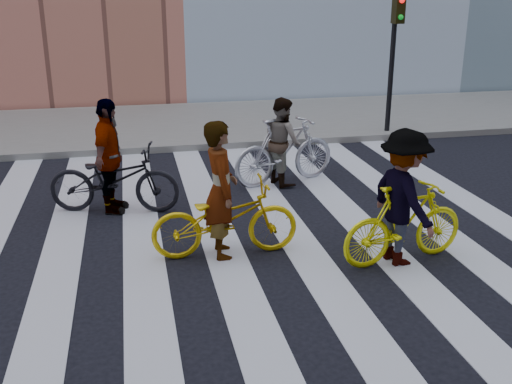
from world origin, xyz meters
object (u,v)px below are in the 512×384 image
object	(u,v)px
bike_silver_mid	(285,151)
rider_rear	(109,157)
rider_right	(403,198)
bike_yellow_left	(225,219)
rider_mid	(282,141)
traffic_signal	(395,41)
rider_left	(221,190)
bike_dark_rear	(114,179)
bike_yellow_right	(404,223)

from	to	relation	value
bike_silver_mid	rider_rear	distance (m)	3.24
bike_silver_mid	rider_right	xyz separation A→B (m)	(0.64, -3.58, 0.29)
bike_yellow_left	rider_mid	size ratio (longest dim) A/B	1.23
traffic_signal	rider_left	xyz separation A→B (m)	(-5.00, -5.79, -1.34)
rider_right	bike_dark_rear	bearing A→B (deg)	43.92
traffic_signal	rider_mid	xyz separation A→B (m)	(-3.42, -2.91, -1.48)
bike_silver_mid	rider_mid	world-z (taller)	rider_mid
bike_yellow_left	bike_yellow_right	xyz separation A→B (m)	(2.27, -0.71, 0.02)
bike_yellow_left	rider_right	distance (m)	2.36
bike_dark_rear	rider_rear	world-z (taller)	rider_rear
traffic_signal	bike_silver_mid	size ratio (longest dim) A/B	1.62
bike_dark_rear	bike_silver_mid	bearing A→B (deg)	-60.61
bike_silver_mid	rider_left	size ratio (longest dim) A/B	1.10
bike_yellow_left	bike_silver_mid	world-z (taller)	bike_silver_mid
rider_mid	bike_silver_mid	bearing A→B (deg)	-106.14
rider_right	rider_rear	size ratio (longest dim) A/B	0.97
bike_yellow_left	rider_mid	xyz separation A→B (m)	(1.53, 2.87, 0.28)
bike_silver_mid	rider_rear	world-z (taller)	rider_rear
bike_dark_rear	rider_mid	size ratio (longest dim) A/B	1.31
traffic_signal	rider_left	bearing A→B (deg)	-130.79
rider_rear	rider_right	bearing A→B (deg)	-112.40
bike_yellow_left	rider_left	size ratio (longest dim) A/B	1.06
bike_silver_mid	rider_left	xyz separation A→B (m)	(-1.63, -2.87, 0.32)
rider_mid	rider_right	size ratio (longest dim) A/B	0.89
bike_yellow_right	bike_dark_rear	distance (m)	4.63
bike_yellow_right	rider_mid	xyz separation A→B (m)	(-0.74, 3.58, 0.26)
bike_yellow_right	bike_dark_rear	world-z (taller)	bike_dark_rear
bike_yellow_right	bike_dark_rear	bearing A→B (deg)	44.29
traffic_signal	bike_dark_rear	bearing A→B (deg)	-149.50
traffic_signal	rider_mid	world-z (taller)	traffic_signal
rider_right	traffic_signal	bearing A→B (deg)	-32.55
bike_yellow_right	rider_mid	distance (m)	3.67
bike_yellow_right	rider_right	bearing A→B (deg)	80.22
bike_yellow_right	bike_dark_rear	size ratio (longest dim) A/B	0.86
bike_yellow_left	bike_silver_mid	xyz separation A→B (m)	(1.58, 2.87, 0.10)
bike_dark_rear	rider_rear	size ratio (longest dim) A/B	1.13
bike_yellow_right	rider_left	size ratio (longest dim) A/B	0.97
bike_silver_mid	bike_yellow_right	distance (m)	3.65
bike_dark_rear	bike_yellow_left	bearing A→B (deg)	-130.09
traffic_signal	bike_silver_mid	distance (m)	4.75
rider_mid	rider_rear	bearing A→B (deg)	89.72
bike_dark_rear	bike_yellow_right	bearing A→B (deg)	-112.40
bike_yellow_left	rider_left	xyz separation A→B (m)	(-0.05, 0.00, 0.41)
bike_silver_mid	traffic_signal	bearing A→B (deg)	-65.24
bike_yellow_right	rider_rear	distance (m)	4.68
bike_yellow_right	rider_right	xyz separation A→B (m)	(-0.05, 0.00, 0.36)
rider_rear	rider_mid	bearing A→B (deg)	-60.61
bike_dark_rear	rider_right	size ratio (longest dim) A/B	1.16
rider_mid	rider_rear	size ratio (longest dim) A/B	0.87
bike_silver_mid	bike_dark_rear	bearing A→B (deg)	89.72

